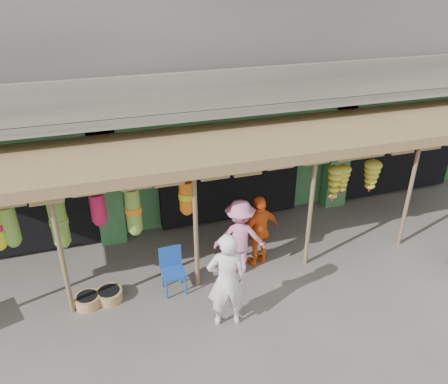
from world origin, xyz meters
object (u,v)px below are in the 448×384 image
object	(u,v)px
blue_chair	(172,267)
person_front	(227,281)
person_shopper	(240,237)
person_vendor	(260,231)

from	to	relation	value
blue_chair	person_front	distance (m)	1.53
person_shopper	person_vendor	bearing A→B (deg)	-150.46
person_front	person_vendor	bearing A→B (deg)	-119.23
person_front	blue_chair	bearing A→B (deg)	-49.11
person_vendor	person_front	bearing A→B (deg)	36.86
blue_chair	person_vendor	bearing A→B (deg)	5.98
blue_chair	person_shopper	bearing A→B (deg)	4.59
person_vendor	person_shopper	bearing A→B (deg)	-1.90
blue_chair	person_vendor	distance (m)	2.04
person_front	person_shopper	bearing A→B (deg)	-107.98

